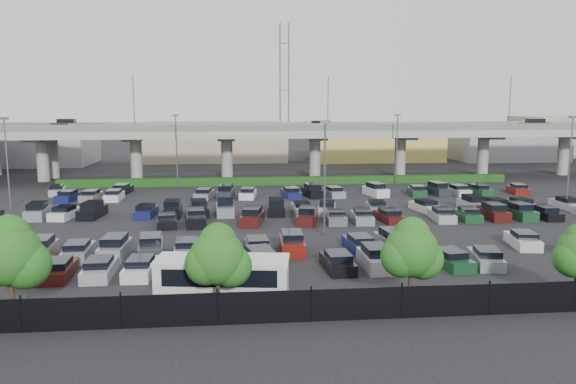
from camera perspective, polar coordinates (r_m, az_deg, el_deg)
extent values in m
plane|color=black|center=(58.40, 2.42, -2.63)|extent=(280.00, 280.00, 0.00)
cube|color=#989991|center=(89.14, -0.44, 6.04)|extent=(150.00, 13.00, 1.10)
cube|color=#5C5C57|center=(82.87, -0.05, 6.55)|extent=(150.00, 0.50, 1.00)
cube|color=#5C5C57|center=(95.31, -0.79, 6.85)|extent=(150.00, 0.50, 1.00)
cylinder|color=#989991|center=(93.62, -23.65, 3.04)|extent=(1.80, 1.80, 6.70)
cube|color=#5C5C57|center=(93.40, -23.77, 4.96)|extent=(2.60, 9.75, 0.50)
cylinder|color=#989991|center=(90.29, -15.16, 3.28)|extent=(1.80, 1.80, 6.70)
cube|color=#5C5C57|center=(90.05, -15.24, 5.28)|extent=(2.60, 9.75, 0.50)
cylinder|color=#989991|center=(89.05, -6.22, 3.47)|extent=(1.80, 1.80, 6.70)
cube|color=#5C5C57|center=(88.81, -6.26, 5.49)|extent=(2.60, 9.75, 0.50)
cylinder|color=#989991|center=(90.00, 2.74, 3.56)|extent=(1.80, 1.80, 6.70)
cube|color=#5C5C57|center=(89.77, 2.75, 5.57)|extent=(2.60, 9.75, 0.50)
cylinder|color=#989991|center=(93.07, 11.32, 3.58)|extent=(1.80, 1.80, 6.70)
cube|color=#5C5C57|center=(92.85, 11.37, 5.51)|extent=(2.60, 9.75, 0.50)
cylinder|color=#989991|center=(98.07, 19.18, 3.52)|extent=(1.80, 1.80, 6.70)
cube|color=#5C5C57|center=(97.85, 19.27, 5.36)|extent=(2.60, 9.75, 0.50)
cylinder|color=#989991|center=(104.71, 26.17, 3.41)|extent=(1.80, 1.80, 6.70)
cube|color=#5C5C57|center=(104.50, 26.28, 5.13)|extent=(2.60, 9.75, 0.50)
cube|color=#272E33|center=(95.31, -21.56, 6.25)|extent=(4.40, 1.82, 1.05)
cube|color=black|center=(95.29, -21.59, 6.74)|extent=(2.60, 1.60, 0.65)
cube|color=#ADACB1|center=(92.80, 3.11, 6.73)|extent=(4.40, 1.82, 0.82)
cube|color=black|center=(92.78, 3.11, 7.12)|extent=(2.30, 1.60, 0.50)
cube|color=#272E33|center=(98.29, 23.79, 6.18)|extent=(4.40, 1.82, 1.05)
cube|color=black|center=(98.26, 23.82, 6.66)|extent=(2.60, 1.60, 0.65)
cylinder|color=#535358|center=(83.73, -15.40, 8.66)|extent=(0.14, 0.14, 8.00)
cylinder|color=#535358|center=(83.75, 4.08, 8.95)|extent=(0.14, 0.14, 8.00)
cylinder|color=#535358|center=(92.67, 21.60, 8.35)|extent=(0.14, 0.14, 8.00)
cylinder|color=#989991|center=(97.12, -22.73, 3.28)|extent=(1.60, 1.60, 6.70)
cube|color=#103710|center=(82.80, 0.00, 1.16)|extent=(66.00, 1.60, 1.10)
cube|color=black|center=(31.65, 9.68, -11.07)|extent=(70.00, 0.06, 1.80)
cylinder|color=black|center=(32.45, -25.45, -11.13)|extent=(0.10, 0.10, 2.00)
cylinder|color=black|center=(31.13, -16.59, -11.47)|extent=(0.10, 0.10, 2.00)
cylinder|color=black|center=(30.58, -7.16, -11.53)|extent=(0.10, 0.10, 2.00)
cylinder|color=black|center=(30.83, 2.35, -11.29)|extent=(0.10, 0.10, 2.00)
cylinder|color=black|center=(31.88, 11.45, -10.78)|extent=(0.10, 0.10, 2.00)
cylinder|color=black|center=(33.65, 19.75, -10.08)|extent=(0.10, 0.10, 2.00)
cylinder|color=black|center=(36.03, 27.05, -9.28)|extent=(0.10, 0.10, 2.00)
cylinder|color=#332316|center=(34.14, -26.18, -10.04)|extent=(0.26, 0.26, 2.18)
sphere|color=#164D14|center=(33.41, -26.50, -5.70)|extent=(3.39, 3.39, 3.39)
sphere|color=#164D14|center=(33.38, -25.09, -6.69)|extent=(2.67, 2.67, 2.67)
sphere|color=#164D14|center=(33.29, -26.47, -4.03)|extent=(2.30, 2.30, 2.30)
cylinder|color=#332316|center=(31.83, -7.10, -10.74)|extent=(0.26, 0.26, 1.96)
sphere|color=#164D14|center=(31.11, -7.18, -6.59)|extent=(3.04, 3.04, 3.04)
sphere|color=#164D14|center=(31.34, -5.86, -7.48)|extent=(2.39, 2.39, 2.39)
sphere|color=#164D14|center=(31.15, -8.28, -7.22)|extent=(2.39, 2.39, 2.39)
sphere|color=#164D14|center=(31.01, -7.13, -4.98)|extent=(2.06, 2.06, 2.06)
cylinder|color=#332316|center=(33.63, 12.29, -9.78)|extent=(0.26, 0.26, 1.97)
sphere|color=#164D14|center=(32.95, 12.43, -5.81)|extent=(3.07, 3.07, 3.07)
sphere|color=#164D14|center=(33.41, 13.51, -6.62)|extent=(2.41, 2.41, 2.41)
sphere|color=#164D14|center=(32.78, 11.44, -6.45)|extent=(2.41, 2.41, 2.41)
sphere|color=#164D14|center=(32.87, 12.48, -4.27)|extent=(2.08, 2.08, 2.08)
sphere|color=#164D14|center=(36.68, 26.91, -6.05)|extent=(2.19, 2.19, 2.19)
cube|color=silver|center=(34.40, -6.64, -8.93)|extent=(8.12, 3.67, 2.29)
cube|color=black|center=(34.24, -6.66, -8.07)|extent=(7.06, 3.58, 1.03)
cube|color=silver|center=(34.03, -6.68, -6.89)|extent=(8.25, 3.79, 0.27)
cube|color=#451412|center=(41.52, -22.29, -7.49)|extent=(2.01, 4.48, 0.82)
cube|color=black|center=(41.17, -22.42, -6.72)|extent=(1.70, 2.37, 0.50)
cube|color=#ADACB1|center=(40.81, -18.56, -7.56)|extent=(1.90, 4.43, 0.82)
cube|color=black|center=(40.46, -18.67, -6.78)|extent=(1.65, 2.33, 0.50)
cube|color=white|center=(40.29, -14.71, -7.60)|extent=(2.04, 4.49, 0.82)
cube|color=black|center=(39.93, -14.79, -6.81)|extent=(1.72, 2.38, 0.50)
cube|color=navy|center=(39.94, -10.78, -7.60)|extent=(1.95, 4.45, 0.82)
cube|color=black|center=(39.58, -10.83, -6.81)|extent=(1.67, 2.35, 0.50)
cube|color=#451412|center=(39.78, -2.81, -7.35)|extent=(2.67, 4.68, 1.05)
cube|color=black|center=(39.56, -2.82, -6.21)|extent=(2.09, 2.87, 0.65)
cube|color=black|center=(40.44, 5.06, -7.27)|extent=(2.03, 4.48, 0.82)
cube|color=black|center=(40.08, 5.13, -6.49)|extent=(1.71, 2.37, 0.50)
cube|color=#ADACB1|center=(41.00, 8.87, -6.95)|extent=(1.88, 4.42, 1.05)
cube|color=black|center=(40.78, 8.90, -5.85)|extent=(1.64, 2.62, 0.65)
cube|color=#1A4927|center=(42.72, 16.08, -6.71)|extent=(2.39, 4.60, 0.82)
cube|color=black|center=(42.38, 16.22, -5.96)|extent=(1.90, 2.49, 0.50)
cube|color=gray|center=(43.79, 19.45, -6.49)|extent=(2.63, 4.67, 0.82)
cube|color=black|center=(43.46, 19.60, -5.76)|extent=(2.01, 2.56, 0.50)
cube|color=gray|center=(47.85, -26.95, -5.54)|extent=(2.15, 4.52, 1.05)
cube|color=black|center=(47.66, -27.02, -4.58)|extent=(1.79, 2.71, 0.65)
cube|color=gray|center=(46.91, -23.80, -5.59)|extent=(2.15, 4.52, 1.05)
cube|color=black|center=(46.73, -23.87, -4.62)|extent=(1.79, 2.71, 0.65)
cube|color=gray|center=(46.16, -20.53, -5.78)|extent=(2.00, 4.47, 0.82)
cube|color=black|center=(45.82, -20.64, -5.08)|extent=(1.70, 2.37, 0.50)
cube|color=gray|center=(45.50, -17.18, -5.66)|extent=(1.98, 4.46, 1.05)
cube|color=black|center=(45.30, -17.22, -4.66)|extent=(1.69, 2.66, 0.65)
cube|color=#272E33|center=(45.02, -13.73, -5.67)|extent=(2.29, 4.57, 1.05)
cube|color=black|center=(44.83, -13.77, -4.66)|extent=(1.87, 2.76, 0.65)
cube|color=gray|center=(44.74, -10.22, -5.80)|extent=(1.96, 4.46, 0.82)
cube|color=black|center=(44.40, -10.26, -5.08)|extent=(1.67, 2.35, 0.50)
cube|color=navy|center=(44.63, -3.13, -5.71)|extent=(2.07, 4.50, 0.82)
cube|color=black|center=(44.28, -3.12, -4.98)|extent=(1.73, 2.39, 0.50)
cube|color=maroon|center=(44.80, 0.40, -5.49)|extent=(1.93, 4.45, 1.05)
cube|color=black|center=(44.60, 0.40, -4.46)|extent=(1.67, 2.64, 0.65)
cube|color=navy|center=(45.72, 7.30, -5.41)|extent=(2.17, 4.53, 0.82)
cube|color=black|center=(45.38, 7.38, -4.70)|extent=(1.78, 2.42, 0.50)
cube|color=gray|center=(46.37, 10.63, -5.14)|extent=(2.27, 4.56, 1.05)
cube|color=black|center=(46.18, 10.66, -4.16)|extent=(1.86, 2.75, 0.65)
cube|color=silver|center=(50.56, 22.73, -4.66)|extent=(2.54, 4.64, 0.82)
cube|color=black|center=(50.26, 22.88, -4.01)|extent=(1.97, 2.54, 0.50)
cube|color=black|center=(55.68, -12.16, -2.97)|extent=(2.23, 4.55, 0.82)
cube|color=black|center=(55.36, -12.21, -2.37)|extent=(1.81, 2.44, 0.50)
cube|color=black|center=(55.41, -9.34, -2.82)|extent=(2.22, 4.55, 1.05)
cube|color=black|center=(55.25, -9.36, -1.99)|extent=(1.84, 2.74, 0.65)
cube|color=#451412|center=(55.32, -3.64, -2.74)|extent=(2.66, 4.67, 1.05)
cube|color=black|center=(55.16, -3.65, -1.90)|extent=(2.09, 2.87, 0.65)
cube|color=#451412|center=(55.77, 2.02, -2.63)|extent=(2.73, 4.69, 1.05)
cube|color=black|center=(55.61, 2.03, -1.80)|extent=(2.12, 2.88, 0.65)
cube|color=slate|center=(56.22, 4.80, -2.68)|extent=(2.01, 4.47, 0.82)
cube|color=black|center=(55.90, 4.85, -2.09)|extent=(1.70, 2.37, 0.50)
cube|color=gray|center=(56.78, 7.54, -2.61)|extent=(2.13, 4.52, 0.82)
cube|color=black|center=(56.47, 7.60, -2.03)|extent=(1.76, 2.41, 0.50)
cube|color=#451412|center=(57.46, 10.21, -2.54)|extent=(2.34, 4.59, 0.82)
cube|color=black|center=(57.15, 10.28, -1.96)|extent=(1.87, 2.48, 0.50)
cube|color=#ADACB1|center=(59.19, 15.35, -2.39)|extent=(2.15, 4.53, 0.82)
cube|color=black|center=(58.89, 15.44, -1.82)|extent=(1.77, 2.42, 0.50)
cube|color=#1A4927|center=(60.22, 17.79, -2.31)|extent=(2.24, 4.56, 0.82)
cube|color=black|center=(59.93, 17.89, -1.75)|extent=(1.82, 2.44, 0.50)
cube|color=#451412|center=(61.34, 20.16, -2.12)|extent=(1.90, 4.43, 1.05)
cube|color=black|center=(61.20, 20.20, -1.36)|extent=(1.65, 2.63, 0.65)
cube|color=#1A4927|center=(62.58, 22.43, -2.04)|extent=(2.04, 4.49, 1.05)
cube|color=black|center=(62.44, 22.47, -1.30)|extent=(1.73, 2.68, 0.65)
cube|color=black|center=(63.94, 24.60, -2.06)|extent=(1.87, 4.42, 0.82)
cube|color=black|center=(63.66, 24.72, -1.54)|extent=(1.63, 2.32, 0.50)
cube|color=gray|center=(63.48, -24.09, -1.99)|extent=(2.20, 4.54, 1.05)
cube|color=black|center=(63.34, -24.13, -1.27)|extent=(1.82, 2.73, 0.65)
cube|color=white|center=(62.68, -21.69, -2.09)|extent=(2.54, 4.64, 0.82)
cube|color=black|center=(62.39, -21.78, -1.55)|extent=(1.97, 2.54, 0.50)
cube|color=black|center=(61.95, -19.26, -1.97)|extent=(2.35, 4.59, 1.05)
cube|color=black|center=(61.81, -19.29, -1.22)|extent=(1.91, 2.78, 0.65)
cube|color=navy|center=(60.91, -14.21, -2.03)|extent=(2.14, 4.52, 0.82)
cube|color=black|center=(60.60, -14.26, -1.48)|extent=(1.77, 2.41, 0.50)
cube|color=black|center=(60.53, -11.64, -1.90)|extent=(1.93, 4.44, 1.05)
cube|color=black|center=(60.39, -11.67, -1.13)|extent=(1.66, 2.64, 0.65)
cube|color=black|center=(60.30, -9.04, -1.86)|extent=(2.37, 4.60, 1.05)
cube|color=black|center=(60.16, -9.06, -1.10)|extent=(1.92, 2.79, 0.65)
cube|color=gray|center=(60.20, -6.43, -1.83)|extent=(2.03, 4.48, 1.05)
cube|color=black|center=(60.05, -6.44, -1.06)|extent=(1.73, 2.68, 0.65)
cube|color=black|center=(60.37, -1.20, -1.74)|extent=(2.10, 4.51, 1.05)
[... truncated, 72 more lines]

